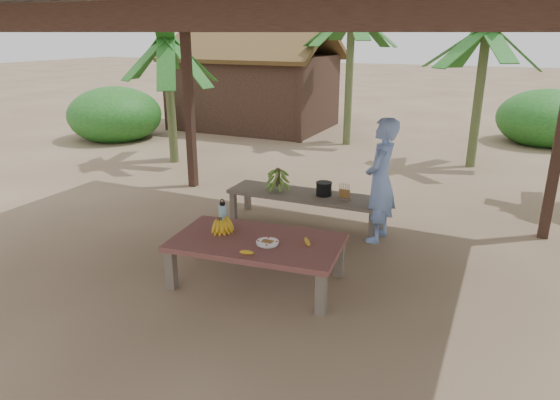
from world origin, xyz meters
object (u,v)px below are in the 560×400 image
at_px(ripe_banana_bunch, 220,224).
at_px(cooking_pot, 324,189).
at_px(work_table, 257,245).
at_px(water_flask, 223,214).
at_px(bench, 305,197).
at_px(woman, 381,181).
at_px(plate, 267,243).

height_order(ripe_banana_bunch, cooking_pot, ripe_banana_bunch).
distance_m(work_table, cooking_pot, 1.90).
relative_size(work_table, cooking_pot, 8.85).
height_order(ripe_banana_bunch, water_flask, water_flask).
bearing_deg(bench, woman, -8.04).
relative_size(work_table, woman, 1.18).
distance_m(water_flask, woman, 2.10).
distance_m(ripe_banana_bunch, plate, 0.65).
xyz_separation_m(water_flask, woman, (1.43, 1.53, 0.17)).
xyz_separation_m(ripe_banana_bunch, woman, (1.37, 1.68, 0.22)).
bearing_deg(cooking_pot, woman, -11.36).
xyz_separation_m(bench, ripe_banana_bunch, (-0.28, -1.81, 0.19)).
distance_m(water_flask, cooking_pot, 1.80).
distance_m(ripe_banana_bunch, cooking_pot, 1.93).
bearing_deg(cooking_pot, plate, -87.39).
distance_m(work_table, bench, 1.87).
distance_m(work_table, ripe_banana_bunch, 0.51).
bearing_deg(plate, ripe_banana_bunch, 170.36).
bearing_deg(water_flask, woman, 46.81).
height_order(plate, water_flask, water_flask).
bearing_deg(water_flask, work_table, -20.79).
bearing_deg(bench, cooking_pot, 6.89).
bearing_deg(ripe_banana_bunch, bench, 81.17).
bearing_deg(work_table, water_flask, 152.73).
height_order(work_table, cooking_pot, cooking_pot).
xyz_separation_m(work_table, plate, (0.16, -0.06, 0.08)).
relative_size(work_table, water_flask, 5.86).
bearing_deg(cooking_pot, bench, -171.68).
height_order(bench, water_flask, water_flask).
xyz_separation_m(work_table, ripe_banana_bunch, (-0.48, 0.05, 0.15)).
bearing_deg(work_table, bench, 89.63).
height_order(plate, cooking_pot, cooking_pot).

